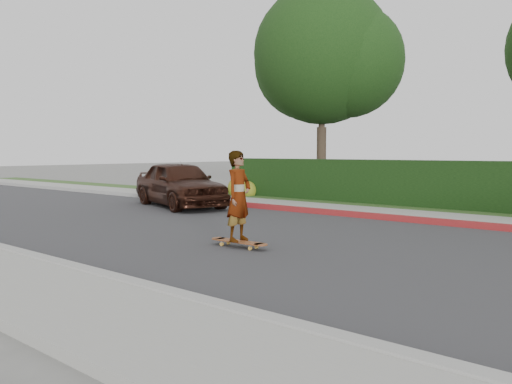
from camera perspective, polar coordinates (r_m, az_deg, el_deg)
ground at (r=8.53m, az=20.47°, el=-7.61°), size 120.00×120.00×0.00m
road at (r=8.52m, az=20.47°, el=-7.58°), size 60.00×8.00×0.01m
curb_near at (r=4.93m, az=4.43°, el=-15.42°), size 60.00×0.20×0.15m
sidewalk_near at (r=4.28m, az=-2.85°, el=-18.84°), size 60.00×1.60×0.12m
curb_far at (r=12.41m, az=26.58°, el=-3.69°), size 60.00×0.20×0.15m
curb_red_section at (r=14.33m, az=6.68°, el=-2.16°), size 12.00×0.21×0.15m
hedge at (r=16.16m, az=18.67°, el=0.78°), size 15.00×1.00×1.50m
flowering_shrub at (r=19.40m, az=-1.64°, el=0.40°), size 1.40×1.00×0.90m
tree_left at (r=19.77m, az=7.85°, el=14.78°), size 5.99×5.21×8.00m
skateboard at (r=9.21m, az=-1.97°, el=-5.72°), size 1.26×0.29×0.12m
skateboarder at (r=9.10m, az=-1.99°, el=-0.47°), size 0.46×0.64×1.66m
car_maroon at (r=16.20m, az=-8.72°, el=0.95°), size 4.68×3.07×1.48m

